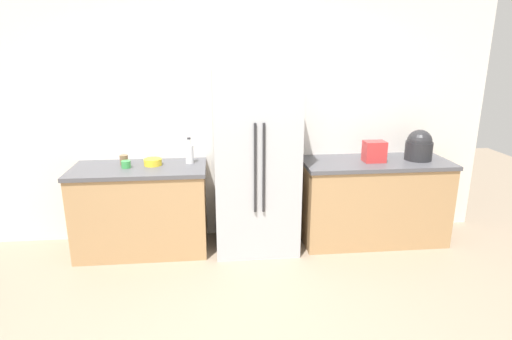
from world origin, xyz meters
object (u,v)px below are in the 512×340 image
Objects in this scene: refrigerator at (256,159)px; cup_a at (124,160)px; toaster at (374,151)px; cup_b at (126,164)px; bowl_a at (153,162)px; rice_cooker at (419,146)px; bottle_a at (190,153)px.

cup_a is (-1.32, 0.13, -0.01)m from refrigerator.
toaster reaches higher than cup_b.
cup_b is at bearing -164.14° from bowl_a.
rice_cooker is 1.20× the size of bottle_a.
toaster is 2.39× the size of cup_b.
cup_b is at bearing 179.21° from refrigerator.
toaster is 2.55m from cup_a.
refrigerator is at bearing 179.98° from toaster.
cup_b is 0.26m from bowl_a.
rice_cooker is (1.72, 0.03, 0.09)m from refrigerator.
rice_cooker reaches higher than cup_a.
bottle_a reaches higher than cup_a.
toaster reaches higher than cup_a.
cup_a is (-3.04, 0.10, -0.10)m from rice_cooker.
bottle_a is (-2.39, 0.11, -0.05)m from rice_cooker.
cup_a is at bearing 178.06° from rice_cooker.
bottle_a is at bearing 177.45° from rice_cooker.
bottle_a is 0.37m from bowl_a.
cup_a is 0.12m from cup_b.
refrigerator is 5.93× the size of rice_cooker.
rice_cooker is 3.00m from cup_b.
rice_cooker is at bearing -1.94° from cup_a.
refrigerator is 18.90× the size of cup_a.
cup_a is at bearing -179.72° from bottle_a.
toaster is 2.15× the size of cup_a.
cup_b reaches higher than bowl_a.
bowl_a is at bearing -172.84° from bottle_a.
bottle_a is at bearing 168.57° from refrigerator.
rice_cooker is 2.39m from bottle_a.
rice_cooker is at bearing 0.93° from refrigerator.
toaster is (1.23, -0.00, 0.05)m from refrigerator.
toaster is at bearing -2.95° from cup_a.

